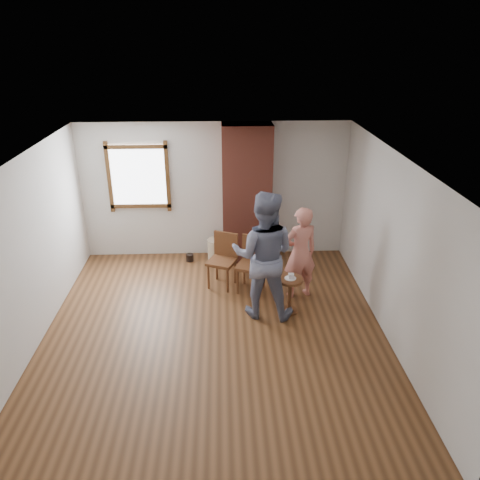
# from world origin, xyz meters

# --- Properties ---
(ground) EXTENTS (5.50, 5.50, 0.00)m
(ground) POSITION_xyz_m (0.00, 0.00, 0.00)
(ground) COLOR brown
(ground) RESTS_ON ground
(room_shell) EXTENTS (5.04, 5.52, 2.62)m
(room_shell) POSITION_xyz_m (-0.06, 0.61, 1.81)
(room_shell) COLOR silver
(room_shell) RESTS_ON ground
(brick_chimney) EXTENTS (0.90, 0.50, 2.60)m
(brick_chimney) POSITION_xyz_m (0.60, 2.50, 1.30)
(brick_chimney) COLOR #9D4837
(brick_chimney) RESTS_ON ground
(stoneware_crock) EXTENTS (0.42, 0.42, 0.44)m
(stoneware_crock) POSITION_xyz_m (0.02, 2.40, 0.22)
(stoneware_crock) COLOR tan
(stoneware_crock) RESTS_ON ground
(dark_pot) EXTENTS (0.16, 0.16, 0.14)m
(dark_pot) POSITION_xyz_m (-0.50, 2.40, 0.07)
(dark_pot) COLOR black
(dark_pot) RESTS_ON ground
(dining_chair_left) EXTENTS (0.57, 0.57, 0.94)m
(dining_chair_left) POSITION_xyz_m (0.15, 1.50, 0.52)
(dining_chair_left) COLOR brown
(dining_chair_left) RESTS_ON ground
(dining_chair_right) EXTENTS (0.57, 0.57, 0.95)m
(dining_chair_right) POSITION_xyz_m (0.64, 1.31, 0.53)
(dining_chair_right) COLOR brown
(dining_chair_right) RESTS_ON ground
(side_table) EXTENTS (0.40, 0.40, 0.60)m
(side_table) POSITION_xyz_m (1.17, 0.55, 0.40)
(side_table) COLOR brown
(side_table) RESTS_ON ground
(cake_plate) EXTENTS (0.18, 0.18, 0.01)m
(cake_plate) POSITION_xyz_m (1.17, 0.55, 0.60)
(cake_plate) COLOR white
(cake_plate) RESTS_ON side_table
(cake_slice) EXTENTS (0.08, 0.07, 0.06)m
(cake_slice) POSITION_xyz_m (1.18, 0.55, 0.64)
(cake_slice) COLOR white
(cake_slice) RESTS_ON cake_plate
(man) EXTENTS (1.11, 0.94, 2.01)m
(man) POSITION_xyz_m (0.75, 0.55, 1.01)
(man) COLOR #151A3B
(man) RESTS_ON ground
(person_pink) EXTENTS (0.66, 0.53, 1.57)m
(person_pink) POSITION_xyz_m (1.39, 1.05, 0.79)
(person_pink) COLOR #D97D6C
(person_pink) RESTS_ON ground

